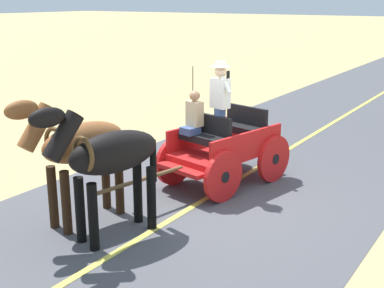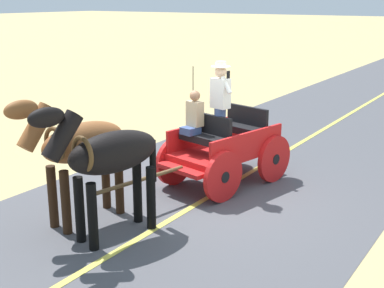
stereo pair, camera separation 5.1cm
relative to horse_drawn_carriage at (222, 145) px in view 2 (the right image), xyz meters
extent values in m
plane|color=tan|center=(-0.17, 0.72, -0.82)|extent=(200.00, 200.00, 0.00)
cube|color=#4C4C51|center=(-0.17, 0.72, -0.81)|extent=(6.23, 160.00, 0.01)
cube|color=#DBCC4C|center=(-0.17, 0.72, -0.81)|extent=(0.12, 160.00, 0.00)
cube|color=red|center=(-0.01, -0.08, -0.16)|extent=(1.63, 2.40, 0.12)
cube|color=red|center=(-0.57, 0.03, 0.12)|extent=(0.49, 2.06, 0.44)
cube|color=red|center=(0.54, -0.20, 0.12)|extent=(0.49, 2.06, 0.44)
cube|color=red|center=(0.24, 1.11, -0.26)|extent=(1.11, 0.46, 0.08)
cube|color=red|center=(-0.26, -1.26, -0.34)|extent=(0.75, 0.34, 0.06)
cube|color=black|center=(0.11, 0.51, 0.22)|extent=(1.07, 0.56, 0.14)
cube|color=black|center=(0.07, 0.33, 0.44)|extent=(1.01, 0.29, 0.44)
cube|color=black|center=(-0.12, -0.57, 0.22)|extent=(1.07, 0.56, 0.14)
cube|color=black|center=(-0.15, -0.74, 0.44)|extent=(1.01, 0.29, 0.44)
cylinder|color=red|center=(-0.49, 0.80, -0.34)|extent=(0.29, 0.96, 0.96)
cylinder|color=black|center=(-0.49, 0.80, -0.34)|extent=(0.16, 0.23, 0.21)
cylinder|color=red|center=(0.78, 0.54, -0.34)|extent=(0.29, 0.96, 0.96)
cylinder|color=black|center=(0.78, 0.54, -0.34)|extent=(0.16, 0.23, 0.21)
cylinder|color=red|center=(-0.81, -0.70, -0.34)|extent=(0.29, 0.96, 0.96)
cylinder|color=black|center=(-0.81, -0.70, -0.34)|extent=(0.16, 0.23, 0.21)
cylinder|color=red|center=(0.46, -0.97, -0.34)|extent=(0.29, 0.96, 0.96)
cylinder|color=black|center=(0.46, -0.97, -0.34)|extent=(0.16, 0.23, 0.21)
cylinder|color=brown|center=(0.44, 2.07, -0.21)|extent=(0.48, 1.97, 0.07)
cylinder|color=black|center=(0.40, 0.45, 0.92)|extent=(0.02, 0.02, 1.30)
cylinder|color=#384C7F|center=(-0.09, 0.27, 0.35)|extent=(0.22, 0.22, 0.90)
cube|color=silver|center=(-0.09, 0.27, 1.08)|extent=(0.38, 0.29, 0.56)
sphere|color=beige|center=(-0.09, 0.27, 1.48)|extent=(0.22, 0.22, 0.22)
cylinder|color=beige|center=(-0.09, 0.27, 1.58)|extent=(0.36, 0.36, 0.01)
cylinder|color=beige|center=(-0.09, 0.27, 1.63)|extent=(0.20, 0.20, 0.10)
cylinder|color=silver|center=(-0.26, 0.35, 1.26)|extent=(0.27, 0.13, 0.32)
cube|color=black|center=(-0.32, 0.38, 1.46)|extent=(0.03, 0.07, 0.14)
cube|color=#384C7F|center=(0.38, 0.58, 0.36)|extent=(0.34, 0.37, 0.14)
cube|color=tan|center=(0.35, 0.46, 0.67)|extent=(0.33, 0.26, 0.48)
sphere|color=#9E7051|center=(0.35, 0.46, 1.02)|extent=(0.20, 0.20, 0.20)
ellipsoid|color=black|center=(0.20, 2.94, 0.55)|extent=(0.92, 1.65, 0.64)
cylinder|color=black|center=(0.16, 3.51, -0.29)|extent=(0.15, 0.15, 1.05)
cylinder|color=black|center=(0.51, 3.42, -0.29)|extent=(0.15, 0.15, 1.05)
cylinder|color=black|center=(-0.10, 2.45, -0.29)|extent=(0.15, 0.15, 1.05)
cylinder|color=black|center=(0.25, 2.36, -0.29)|extent=(0.15, 0.15, 1.05)
cylinder|color=black|center=(0.41, 3.75, 0.95)|extent=(0.41, 0.69, 0.73)
ellipsoid|color=black|center=(0.46, 3.97, 1.26)|extent=(0.34, 0.58, 0.28)
cube|color=black|center=(0.40, 3.74, 0.99)|extent=(0.18, 0.50, 0.56)
cylinder|color=black|center=(0.02, 2.22, 0.25)|extent=(0.11, 0.11, 0.70)
torus|color=brown|center=(0.34, 3.47, 0.63)|extent=(0.55, 0.20, 0.55)
ellipsoid|color=brown|center=(1.00, 2.77, 0.55)|extent=(0.79, 1.63, 0.64)
cylinder|color=black|center=(0.90, 3.34, -0.29)|extent=(0.15, 0.15, 1.05)
cylinder|color=black|center=(1.26, 3.28, -0.29)|extent=(0.15, 0.15, 1.05)
cylinder|color=black|center=(0.74, 2.26, -0.29)|extent=(0.15, 0.15, 1.05)
cylinder|color=black|center=(1.09, 2.20, -0.29)|extent=(0.15, 0.15, 1.05)
cylinder|color=brown|center=(1.13, 3.60, 0.95)|extent=(0.36, 0.68, 0.73)
ellipsoid|color=brown|center=(1.16, 3.82, 1.26)|extent=(0.30, 0.57, 0.28)
cube|color=black|center=(1.12, 3.58, 0.99)|extent=(0.14, 0.51, 0.56)
cylinder|color=black|center=(0.89, 2.04, 0.25)|extent=(0.11, 0.11, 0.70)
torus|color=brown|center=(1.08, 3.31, 0.63)|extent=(0.55, 0.15, 0.55)
cone|color=orange|center=(2.59, -2.74, -0.57)|extent=(0.32, 0.32, 0.50)
camera|label=1|loc=(-4.89, 8.61, 2.82)|focal=48.57mm
camera|label=2|loc=(-4.94, 8.58, 2.82)|focal=48.57mm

